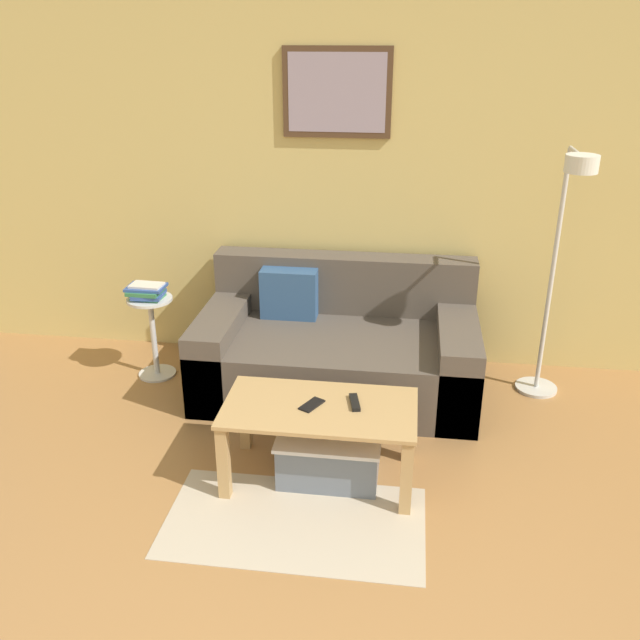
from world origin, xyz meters
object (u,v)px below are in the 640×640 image
at_px(storage_bin, 330,454).
at_px(remote_control, 355,402).
at_px(couch, 337,348).
at_px(coffee_table, 320,420).
at_px(book_stack, 147,291).
at_px(floor_lamp, 561,254).
at_px(cell_phone, 312,405).
at_px(side_table, 153,330).

distance_m(storage_bin, remote_control, 0.32).
relative_size(couch, storage_bin, 3.25).
distance_m(couch, storage_bin, 0.96).
bearing_deg(coffee_table, book_stack, 142.19).
distance_m(couch, floor_lamp, 1.44).
height_order(storage_bin, floor_lamp, floor_lamp).
bearing_deg(book_stack, cell_phone, -38.65).
distance_m(couch, side_table, 1.21).
xyz_separation_m(storage_bin, side_table, (-1.27, 0.93, 0.20)).
xyz_separation_m(couch, remote_control, (0.19, -0.93, 0.16)).
xyz_separation_m(side_table, cell_phone, (1.19, -0.96, 0.10)).
distance_m(couch, coffee_table, 0.98).
bearing_deg(side_table, couch, 0.70).
bearing_deg(coffee_table, floor_lamp, 37.10).
bearing_deg(coffee_table, remote_control, 14.54).
xyz_separation_m(book_stack, cell_phone, (1.20, -0.96, -0.17)).
distance_m(couch, remote_control, 0.97).
relative_size(coffee_table, remote_control, 6.36).
height_order(couch, storage_bin, couch).
height_order(coffee_table, floor_lamp, floor_lamp).
relative_size(side_table, book_stack, 2.31).
bearing_deg(floor_lamp, side_table, 179.54).
distance_m(coffee_table, book_stack, 1.59).
bearing_deg(side_table, cell_phone, -39.00).
distance_m(side_table, book_stack, 0.27).
bearing_deg(floor_lamp, cell_phone, -143.82).
relative_size(side_table, remote_control, 3.65).
bearing_deg(cell_phone, storage_bin, 44.02).
bearing_deg(storage_bin, remote_control, 7.69).
bearing_deg(coffee_table, cell_phone, 176.63).
bearing_deg(storage_bin, coffee_table, -150.25).
bearing_deg(coffee_table, couch, 91.20).
bearing_deg(book_stack, couch, 0.84).
distance_m(floor_lamp, side_table, 2.55).
height_order(storage_bin, book_stack, book_stack).
distance_m(coffee_table, cell_phone, 0.09).
height_order(coffee_table, remote_control, remote_control).
distance_m(coffee_table, floor_lamp, 1.68).
distance_m(book_stack, cell_phone, 1.54).
height_order(floor_lamp, remote_control, floor_lamp).
relative_size(storage_bin, book_stack, 2.21).
height_order(coffee_table, storage_bin, coffee_table).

